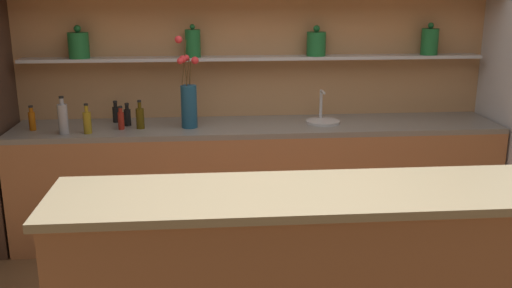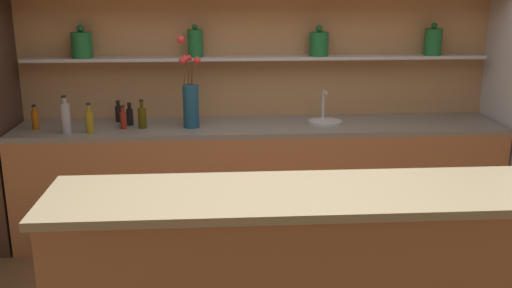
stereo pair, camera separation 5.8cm
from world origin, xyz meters
name	(u,v)px [view 1 (the left image)]	position (x,y,z in m)	size (l,w,h in m)	color
back_wall_unit	(264,39)	(0.00, 1.53, 1.55)	(5.20, 0.44, 2.60)	tan
back_counter_unit	(258,180)	(-0.08, 1.24, 0.46)	(3.74, 0.62, 0.92)	#99603D
island_counter	(306,286)	(0.00, -0.54, 0.51)	(2.45, 0.61, 1.02)	#99603D
flower_vase	(188,99)	(-0.61, 1.19, 1.14)	(0.17, 0.13, 0.69)	navy
sink_fixture	(323,119)	(0.43, 1.25, 0.95)	(0.26, 0.26, 0.25)	#B7B7BC
bottle_spirit_0	(63,118)	(-1.51, 1.06, 1.04)	(0.07, 0.07, 0.28)	gray
bottle_sauce_1	(32,120)	(-1.77, 1.20, 1.00)	(0.05, 0.05, 0.19)	#9E4C0A
bottle_oil_2	(87,122)	(-1.34, 1.06, 1.01)	(0.06, 0.06, 0.22)	olive
bottle_sauce_3	(127,116)	(-1.08, 1.29, 0.99)	(0.05, 0.05, 0.18)	black
bottle_oil_4	(140,118)	(-0.97, 1.18, 1.00)	(0.06, 0.06, 0.22)	#47380A
bottle_sauce_5	(121,119)	(-1.11, 1.17, 1.00)	(0.05, 0.05, 0.18)	maroon
bottle_sauce_6	(116,113)	(-1.19, 1.41, 0.99)	(0.05, 0.05, 0.17)	black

